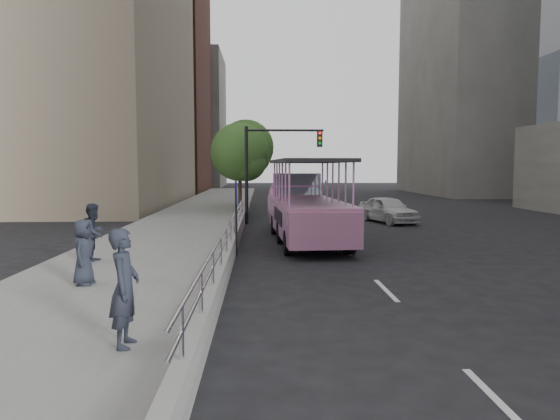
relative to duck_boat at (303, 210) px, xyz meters
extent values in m
plane|color=black|center=(0.32, -6.96, -1.25)|extent=(160.00, 160.00, 0.00)
cube|color=gray|center=(-5.43, 3.04, -1.10)|extent=(5.50, 80.00, 0.30)
cube|color=gray|center=(-2.80, -4.96, -0.77)|extent=(0.24, 30.00, 0.36)
cylinder|color=silver|center=(-2.80, -14.96, -0.24)|extent=(0.07, 0.07, 0.70)
cylinder|color=silver|center=(-2.80, -12.96, -0.24)|extent=(0.07, 0.07, 0.70)
cylinder|color=silver|center=(-2.80, -10.96, -0.24)|extent=(0.07, 0.07, 0.70)
cylinder|color=silver|center=(-2.80, -8.96, -0.24)|extent=(0.07, 0.07, 0.70)
cylinder|color=silver|center=(-2.80, -6.96, -0.24)|extent=(0.07, 0.07, 0.70)
cylinder|color=silver|center=(-2.80, -4.96, -0.24)|extent=(0.07, 0.07, 0.70)
cylinder|color=silver|center=(-2.80, -2.96, -0.24)|extent=(0.07, 0.07, 0.70)
cylinder|color=silver|center=(-2.80, -0.96, -0.24)|extent=(0.07, 0.07, 0.70)
cylinder|color=silver|center=(-2.80, 1.04, -0.24)|extent=(0.07, 0.07, 0.70)
cylinder|color=silver|center=(-2.80, 3.04, -0.24)|extent=(0.07, 0.07, 0.70)
cylinder|color=silver|center=(-2.80, 5.04, -0.24)|extent=(0.07, 0.07, 0.70)
cylinder|color=silver|center=(-2.80, -4.96, -0.24)|extent=(0.06, 22.00, 0.06)
cylinder|color=silver|center=(-2.80, -4.96, 0.09)|extent=(0.06, 22.00, 0.06)
cylinder|color=black|center=(-0.84, -3.95, -0.81)|extent=(0.39, 0.90, 0.88)
cylinder|color=black|center=(1.30, -3.82, -0.81)|extent=(0.39, 0.90, 0.88)
cylinder|color=black|center=(-1.00, -1.22, -0.81)|extent=(0.39, 0.90, 0.88)
cylinder|color=black|center=(1.14, -1.10, -0.81)|extent=(0.39, 0.90, 0.88)
cylinder|color=black|center=(-1.16, 1.50, -0.81)|extent=(0.39, 0.90, 0.88)
cylinder|color=black|center=(0.98, 1.63, -0.81)|extent=(0.39, 0.90, 0.88)
cube|color=#D184C4|center=(0.06, -0.96, -0.25)|extent=(2.91, 8.12, 1.22)
cube|color=#D184C4|center=(-0.22, 3.70, -0.01)|extent=(2.51, 2.21, 1.52)
cylinder|color=#D184C4|center=(-0.27, 4.53, 0.28)|extent=(2.33, 0.82, 2.29)
cube|color=#A15E84|center=(0.30, -5.10, -0.25)|extent=(2.45, 0.49, 1.22)
cube|color=#A15E84|center=(0.06, -0.96, 0.41)|extent=(3.04, 8.42, 0.12)
cube|color=black|center=(0.08, -1.35, 2.05)|extent=(2.96, 6.57, 0.14)
cube|color=#8E98A8|center=(-0.12, 2.00, 1.01)|extent=(2.25, 0.33, 1.02)
cube|color=#D184C4|center=(-0.15, 2.44, 0.72)|extent=(2.20, 1.10, 0.49)
imported|color=silver|center=(5.20, 6.08, -0.52)|extent=(2.95, 4.60, 1.46)
imported|color=#232834|center=(-3.90, -13.47, -0.03)|extent=(0.45, 0.68, 1.85)
imported|color=#232834|center=(-6.69, -6.43, -0.09)|extent=(0.81, 0.96, 1.71)
imported|color=#232834|center=(-5.99, -9.33, -0.18)|extent=(0.52, 0.77, 1.55)
cylinder|color=black|center=(-2.66, -3.96, -0.07)|extent=(0.08, 0.08, 2.36)
cube|color=#0D0D5E|center=(-2.66, -3.96, 0.92)|extent=(0.10, 0.58, 0.85)
cube|color=silver|center=(-2.63, -3.96, 0.92)|extent=(0.06, 0.38, 0.52)
cylinder|color=black|center=(-2.58, 5.54, 1.35)|extent=(0.18, 0.18, 5.20)
cylinder|color=black|center=(-0.58, 5.54, 3.75)|extent=(4.20, 0.12, 0.12)
cube|color=black|center=(1.32, 5.54, 3.30)|extent=(0.28, 0.22, 0.85)
sphere|color=red|center=(1.32, 5.41, 3.60)|extent=(0.16, 0.16, 0.16)
cylinder|color=#312016|center=(-3.08, 9.04, 0.29)|extent=(0.22, 0.22, 3.08)
sphere|color=#376327|center=(-3.08, 9.04, 2.71)|extent=(3.52, 3.52, 3.52)
sphere|color=#376327|center=(-2.68, 8.74, 2.16)|extent=(2.42, 2.42, 2.42)
cylinder|color=#312016|center=(-2.88, 15.04, 0.49)|extent=(0.22, 0.22, 3.47)
sphere|color=#376327|center=(-2.88, 15.04, 3.21)|extent=(3.97, 3.97, 3.97)
sphere|color=#376327|center=(-2.48, 14.74, 2.59)|extent=(2.73, 2.73, 2.73)
cube|color=brown|center=(-17.68, 41.04, 11.75)|extent=(18.00, 16.00, 26.00)
cube|color=gray|center=(26.32, 35.04, 14.75)|extent=(20.00, 20.00, 32.00)
cube|color=gray|center=(-15.68, 57.04, 8.75)|extent=(16.00, 14.00, 20.00)
camera|label=1|loc=(-1.79, -21.11, 1.84)|focal=32.00mm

